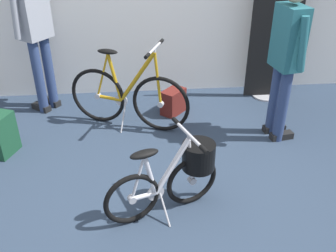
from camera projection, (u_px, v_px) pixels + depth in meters
name	position (u px, v px, depth m)	size (l,w,h in m)	color
ground_plane	(177.00, 197.00, 3.25)	(6.40, 6.40, 0.00)	#2D3D51
floor_banner_stand	(274.00, 40.00, 4.55)	(0.60, 0.36, 1.64)	#B7B7BC
folding_bike_foreground	(178.00, 173.00, 2.97)	(0.92, 0.52, 0.69)	black
display_bike_left	(128.00, 96.00, 4.10)	(1.27, 0.63, 0.94)	black
visitor_near_wall	(286.00, 54.00, 3.64)	(0.32, 0.53, 1.59)	navy
visitor_browsing	(35.00, 22.00, 4.11)	(0.39, 0.44, 1.78)	navy
backpack_on_floor	(2.00, 135.00, 3.71)	(0.26, 0.31, 0.42)	#19472D
handbag_on_floor	(173.00, 102.00, 4.46)	(0.32, 0.33, 0.29)	maroon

